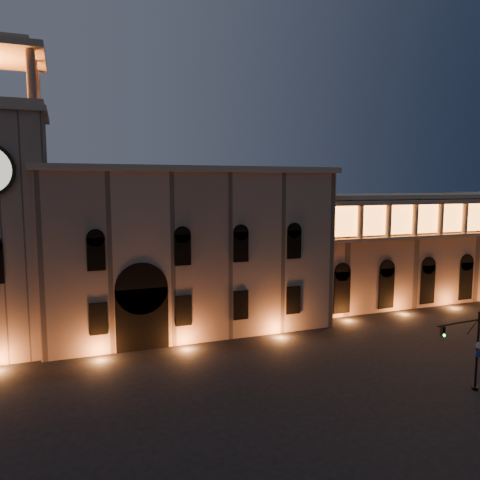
{
  "coord_description": "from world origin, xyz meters",
  "views": [
    {
      "loc": [
        -14.48,
        -27.78,
        15.75
      ],
      "look_at": [
        1.94,
        16.0,
        10.22
      ],
      "focal_mm": 35.0,
      "sensor_mm": 36.0,
      "label": 1
    }
  ],
  "objects": [
    {
      "name": "ground",
      "position": [
        0.0,
        0.0,
        0.0
      ],
      "size": [
        160.0,
        160.0,
        0.0
      ],
      "primitive_type": "plane",
      "color": "black",
      "rests_on": "ground"
    },
    {
      "name": "government_building",
      "position": [
        -2.08,
        21.93,
        8.77
      ],
      "size": [
        30.8,
        12.8,
        17.6
      ],
      "color": "#90725E",
      "rests_on": "ground"
    },
    {
      "name": "colonnade_wing",
      "position": [
        32.0,
        23.92,
        7.33
      ],
      "size": [
        40.6,
        11.5,
        14.5
      ],
      "color": "#8A6C58",
      "rests_on": "ground"
    },
    {
      "name": "traffic_light",
      "position": [
        13.87,
        -1.94,
        3.28
      ],
      "size": [
        4.54,
        0.72,
        6.24
      ],
      "rotation": [
        0.0,
        0.0,
        0.08
      ],
      "color": "black",
      "rests_on": "ground"
    }
  ]
}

